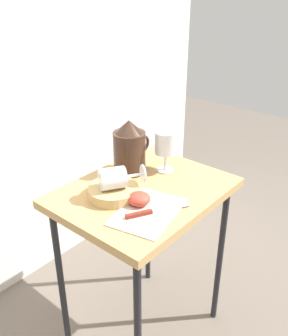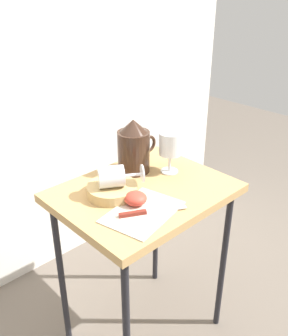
{
  "view_description": "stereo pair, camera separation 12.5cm",
  "coord_description": "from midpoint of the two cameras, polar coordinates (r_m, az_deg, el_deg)",
  "views": [
    {
      "loc": [
        -0.85,
        -0.72,
        1.33
      ],
      "look_at": [
        0.0,
        0.0,
        0.77
      ],
      "focal_mm": 40.36,
      "sensor_mm": 36.0,
      "label": 1
    },
    {
      "loc": [
        -0.77,
        -0.81,
        1.33
      ],
      "look_at": [
        0.0,
        0.0,
        0.77
      ],
      "focal_mm": 40.36,
      "sensor_mm": 36.0,
      "label": 2
    }
  ],
  "objects": [
    {
      "name": "ground_plane",
      "position": [
        1.74,
        2.24,
        -23.2
      ],
      "size": [
        6.0,
        6.0,
        0.0
      ],
      "primitive_type": "plane",
      "color": "#665B51"
    },
    {
      "name": "curtain_drape",
      "position": [
        1.69,
        -13.95,
        13.47
      ],
      "size": [
        2.4,
        0.03,
        1.92
      ],
      "primitive_type": "cube",
      "color": "silver",
      "rests_on": "ground_plane"
    },
    {
      "name": "table",
      "position": [
        1.32,
        2.71,
        -5.86
      ],
      "size": [
        0.58,
        0.45,
        0.69
      ],
      "color": "tan",
      "rests_on": "ground_plane"
    },
    {
      "name": "linen_napkin",
      "position": [
        1.16,
        2.9,
        -6.73
      ],
      "size": [
        0.27,
        0.22,
        0.0
      ],
      "primitive_type": "cube",
      "rotation": [
        0.0,
        0.0,
        0.22
      ],
      "color": "beige",
      "rests_on": "table"
    },
    {
      "name": "basket_tray",
      "position": [
        1.25,
        -1.97,
        -3.41
      ],
      "size": [
        0.17,
        0.17,
        0.03
      ],
      "primitive_type": "cylinder",
      "color": "tan",
      "rests_on": "table"
    },
    {
      "name": "pitcher",
      "position": [
        1.37,
        1.06,
        2.6
      ],
      "size": [
        0.17,
        0.12,
        0.2
      ],
      "color": "#382319",
      "rests_on": "table"
    },
    {
      "name": "wine_glass_upright",
      "position": [
        1.36,
        6.61,
        3.32
      ],
      "size": [
        0.08,
        0.08,
        0.16
      ],
      "color": "silver",
      "rests_on": "table"
    },
    {
      "name": "wine_glass_tipped_near",
      "position": [
        1.21,
        -1.83,
        -1.36
      ],
      "size": [
        0.16,
        0.13,
        0.07
      ],
      "color": "silver",
      "rests_on": "basket_tray"
    },
    {
      "name": "apple_half_left",
      "position": [
        1.19,
        1.74,
        -4.68
      ],
      "size": [
        0.07,
        0.07,
        0.04
      ],
      "primitive_type": "ellipsoid",
      "color": "#CC3D2D",
      "rests_on": "linen_napkin"
    },
    {
      "name": "knife",
      "position": [
        1.15,
        2.98,
        -6.82
      ],
      "size": [
        0.2,
        0.11,
        0.01
      ],
      "color": "silver",
      "rests_on": "linen_napkin"
    }
  ]
}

